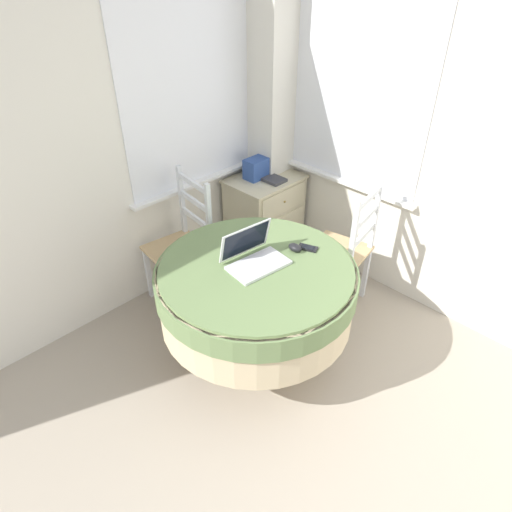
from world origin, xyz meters
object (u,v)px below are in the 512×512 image
at_px(laptop, 254,256).
at_px(book_on_cabinet, 272,179).
at_px(computer_mouse, 295,248).
at_px(dining_chair_near_back_window, 183,246).
at_px(dining_chair_near_right_window, 343,251).
at_px(storage_box, 257,168).
at_px(round_dining_table, 256,289).
at_px(corner_cabinet, 264,216).
at_px(cell_phone, 308,248).

xyz_separation_m(laptop, book_on_cabinet, (0.95, 0.75, -0.08)).
relative_size(computer_mouse, dining_chair_near_back_window, 0.09).
height_order(dining_chair_near_right_window, storage_box, dining_chair_near_right_window).
bearing_deg(round_dining_table, laptop, 65.06).
relative_size(laptop, computer_mouse, 4.08).
relative_size(round_dining_table, computer_mouse, 13.03).
distance_m(corner_cabinet, book_on_cabinet, 0.37).
bearing_deg(computer_mouse, laptop, 161.62).
distance_m(round_dining_table, cell_phone, 0.40).
xyz_separation_m(computer_mouse, storage_box, (0.64, 0.95, 0.02)).
distance_m(dining_chair_near_back_window, book_on_cabinet, 0.93).
height_order(cell_phone, dining_chair_near_back_window, dining_chair_near_back_window).
bearing_deg(corner_cabinet, dining_chair_near_back_window, -178.63).
bearing_deg(corner_cabinet, round_dining_table, -138.49).
xyz_separation_m(round_dining_table, dining_chair_near_right_window, (0.84, -0.05, -0.11)).
height_order(corner_cabinet, book_on_cabinet, book_on_cabinet).
distance_m(laptop, book_on_cabinet, 1.21).
xyz_separation_m(laptop, dining_chair_near_back_window, (0.06, 0.79, -0.33)).
distance_m(round_dining_table, storage_box, 1.30).
bearing_deg(storage_box, round_dining_table, -135.57).
height_order(round_dining_table, storage_box, storage_box).
xyz_separation_m(laptop, storage_box, (0.90, 0.86, -0.01)).
bearing_deg(computer_mouse, dining_chair_near_back_window, 103.15).
height_order(round_dining_table, dining_chair_near_back_window, dining_chair_near_back_window).
bearing_deg(round_dining_table, dining_chair_near_back_window, 84.82).
distance_m(dining_chair_near_back_window, corner_cabinet, 0.89).
bearing_deg(corner_cabinet, book_on_cabinet, -78.26).
distance_m(dining_chair_near_back_window, dining_chair_near_right_window, 1.16).
bearing_deg(laptop, dining_chair_near_back_window, 85.75).
height_order(computer_mouse, storage_box, storage_box).
height_order(cell_phone, book_on_cabinet, cell_phone).
bearing_deg(computer_mouse, book_on_cabinet, 50.55).
bearing_deg(dining_chair_near_right_window, cell_phone, -174.63).
bearing_deg(book_on_cabinet, round_dining_table, -141.02).
relative_size(laptop, corner_cabinet, 0.53).
relative_size(corner_cabinet, storage_box, 3.45).
relative_size(dining_chair_near_right_window, book_on_cabinet, 4.49).
bearing_deg(dining_chair_near_right_window, book_on_cabinet, 81.13).
bearing_deg(corner_cabinet, dining_chair_near_right_window, -97.45).
xyz_separation_m(computer_mouse, dining_chair_near_back_window, (-0.20, 0.88, -0.30)).
relative_size(round_dining_table, book_on_cabinet, 5.36).
bearing_deg(computer_mouse, storage_box, 56.18).
bearing_deg(laptop, computer_mouse, -18.38).
relative_size(dining_chair_near_back_window, book_on_cabinet, 4.49).
relative_size(computer_mouse, cell_phone, 0.69).
height_order(dining_chair_near_back_window, book_on_cabinet, dining_chair_near_back_window).
relative_size(computer_mouse, corner_cabinet, 0.13).
xyz_separation_m(laptop, cell_phone, (0.34, -0.13, -0.04)).
bearing_deg(corner_cabinet, computer_mouse, -126.94).
xyz_separation_m(cell_phone, corner_cabinet, (0.60, 0.94, -0.40)).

